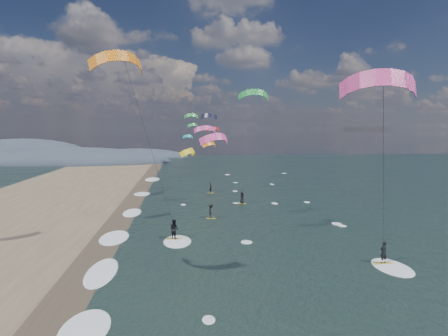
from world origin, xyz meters
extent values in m
plane|color=black|center=(0.00, 0.00, 0.00)|extent=(260.00, 260.00, 0.00)
cube|color=#382D23|center=(-12.00, 10.00, 0.00)|extent=(3.00, 240.00, 0.00)
ellipsoid|color=#3D4756|center=(-58.00, 112.00, 0.00)|extent=(48.00, 20.00, 15.00)
ellipsoid|color=#3D4756|center=(-40.00, 100.00, 0.00)|extent=(64.00, 24.00, 10.00)
ellipsoid|color=#3D4756|center=(-22.00, 120.00, 0.00)|extent=(40.00, 18.00, 7.00)
cube|color=gold|center=(10.76, 5.29, 0.03)|extent=(1.44, 0.43, 0.06)
imported|color=black|center=(10.76, 5.29, 0.95)|extent=(0.75, 0.60, 1.78)
ellipsoid|color=white|center=(11.06, 4.49, 0.00)|extent=(2.60, 4.20, 0.12)
cylinder|color=black|center=(8.76, 2.29, 7.38)|extent=(0.02, 0.02, 14.14)
cube|color=gold|center=(-5.60, 13.86, 0.03)|extent=(1.47, 0.45, 0.07)
imported|color=black|center=(-5.60, 13.86, 1.00)|extent=(1.15, 1.14, 1.87)
ellipsoid|color=white|center=(-5.30, 13.06, 0.00)|extent=(2.60, 4.20, 0.12)
cylinder|color=black|center=(-7.35, 10.86, 8.63)|extent=(0.02, 0.02, 16.22)
cube|color=gold|center=(-1.44, 21.81, 0.03)|extent=(1.10, 0.35, 0.05)
imported|color=black|center=(-1.44, 21.81, 0.91)|extent=(0.64, 1.11, 1.72)
cube|color=gold|center=(3.67, 30.28, 0.03)|extent=(1.10, 0.35, 0.05)
imported|color=black|center=(3.67, 30.28, 0.87)|extent=(0.78, 0.94, 1.65)
cube|color=gold|center=(-0.03, 39.75, 0.03)|extent=(1.10, 0.35, 0.05)
imported|color=black|center=(-0.03, 39.75, 0.88)|extent=(0.65, 0.72, 1.66)
ellipsoid|color=white|center=(-10.80, -2.00, 0.00)|extent=(2.40, 5.40, 0.11)
ellipsoid|color=white|center=(-10.80, 6.00, 0.00)|extent=(2.40, 5.40, 0.11)
ellipsoid|color=white|center=(-10.80, 15.00, 0.00)|extent=(2.40, 5.40, 0.11)
ellipsoid|color=white|center=(-10.80, 26.00, 0.00)|extent=(2.40, 5.40, 0.11)
ellipsoid|color=white|center=(-10.80, 40.00, 0.00)|extent=(2.40, 5.40, 0.11)
ellipsoid|color=white|center=(-10.80, 58.00, 0.00)|extent=(2.40, 5.40, 0.11)
camera|label=1|loc=(-4.86, -21.43, 10.46)|focal=30.00mm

